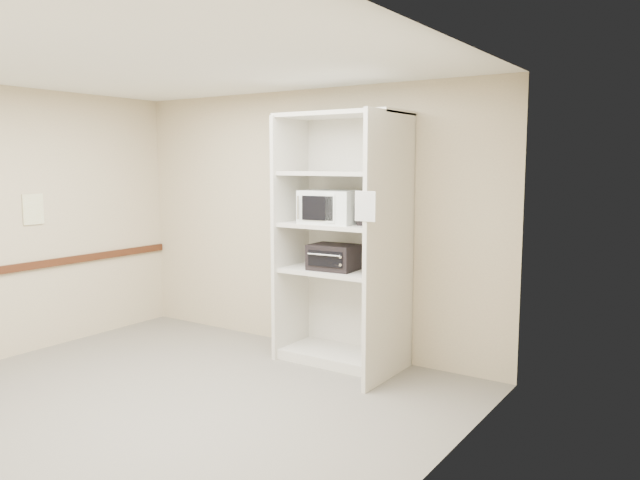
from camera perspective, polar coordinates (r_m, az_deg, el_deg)
The scene contains 12 objects.
floor at distance 5.40m, azimuth -13.80°, elevation -14.31°, with size 4.50×4.00×0.01m, color slate.
ceiling at distance 5.09m, azimuth -14.72°, elevation 15.34°, with size 4.50×4.00×0.01m, color white.
wall_back at distance 6.57m, azimuth -1.21°, elevation 1.83°, with size 4.50×0.02×2.70m, color tan.
wall_left at distance 6.90m, azimuth -26.90°, elevation 1.32°, with size 0.02×4.00×2.70m, color tan.
wall_right at distance 3.73m, azimuth 9.65°, elevation -2.24°, with size 0.02×4.00×2.70m, color tan.
shelving_unit at distance 5.99m, azimuth 2.40°, elevation -0.79°, with size 1.24×0.92×2.42m.
microwave at distance 5.99m, azimuth 0.98°, elevation 3.04°, with size 0.53×0.40×0.32m, color white.
toaster_oven_upper at distance 5.82m, azimuth 5.53°, elevation 2.34°, with size 0.36×0.27×0.20m, color black.
toaster_oven_lower at distance 6.02m, azimuth 1.28°, elevation -1.58°, with size 0.45×0.34×0.25m, color black.
paper_sign at distance 5.12m, azimuth 4.15°, elevation 3.10°, with size 0.19×0.01×0.24m, color white.
chair_rail at distance 6.93m, azimuth -26.60°, elevation -2.39°, with size 0.04×3.98×0.08m, color #3D1B0D.
wall_poster at distance 7.03m, azimuth -24.75°, elevation 2.57°, with size 0.01×0.22×0.31m, color white.
Camera 1 is at (3.74, -3.37, 1.94)m, focal length 35.00 mm.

